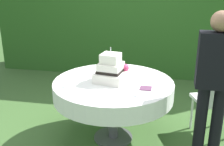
{
  "coord_description": "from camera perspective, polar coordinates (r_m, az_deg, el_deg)",
  "views": [
    {
      "loc": [
        0.55,
        -2.91,
        1.87
      ],
      "look_at": [
        -0.01,
        -0.0,
        0.85
      ],
      "focal_mm": 43.94,
      "sensor_mm": 36.0,
      "label": 1
    }
  ],
  "objects": [
    {
      "name": "ground_plane",
      "position": [
        3.5,
        0.25,
        -13.28
      ],
      "size": [
        20.0,
        20.0,
        0.0
      ],
      "primitive_type": "plane",
      "color": "#3D602D"
    },
    {
      "name": "foliage_hedge",
      "position": [
        5.57,
        5.47,
        14.15
      ],
      "size": [
        5.71,
        0.69,
        2.8
      ],
      "primitive_type": "cube",
      "color": "#28561E",
      "rests_on": "ground_plane"
    },
    {
      "name": "cake_table",
      "position": [
        3.2,
        0.27,
        -3.41
      ],
      "size": [
        1.39,
        1.39,
        0.75
      ],
      "color": "#4C4C51",
      "rests_on": "ground_plane"
    },
    {
      "name": "wedding_cake",
      "position": [
        3.12,
        -0.17,
        0.55
      ],
      "size": [
        0.38,
        0.37,
        0.4
      ],
      "color": "white",
      "rests_on": "cake_table"
    },
    {
      "name": "serving_plate_near",
      "position": [
        3.04,
        -9.2,
        -2.7
      ],
      "size": [
        0.12,
        0.12,
        0.01
      ],
      "primitive_type": "cylinder",
      "color": "white",
      "rests_on": "cake_table"
    },
    {
      "name": "serving_plate_far",
      "position": [
        2.79,
        5.49,
        -4.56
      ],
      "size": [
        0.11,
        0.11,
        0.01
      ],
      "primitive_type": "cylinder",
      "color": "white",
      "rests_on": "cake_table"
    },
    {
      "name": "napkin_stack",
      "position": [
        2.97,
        7.04,
        -3.17
      ],
      "size": [
        0.13,
        0.13,
        0.01
      ],
      "primitive_type": "cube",
      "rotation": [
        0.0,
        0.0,
        -0.03
      ],
      "color": "#603856",
      "rests_on": "cake_table"
    },
    {
      "name": "garden_chair",
      "position": [
        3.48,
        20.75,
        -4.73
      ],
      "size": [
        0.51,
        0.51,
        0.89
      ],
      "color": "white",
      "rests_on": "ground_plane"
    },
    {
      "name": "standing_person",
      "position": [
        2.88,
        20.47,
        -1.32
      ],
      "size": [
        0.37,
        0.21,
        1.6
      ],
      "color": "black",
      "rests_on": "ground_plane"
    }
  ]
}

